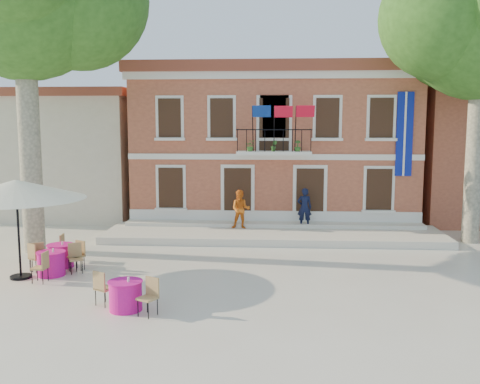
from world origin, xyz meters
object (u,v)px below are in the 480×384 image
object	(u,v)px
patio_umbrella	(16,190)
pedestrian_orange	(241,209)
cafe_table_2	(51,262)
cafe_table_0	(61,254)
cafe_table_1	(126,294)
pedestrian_navy	(304,208)

from	to	relation	value
patio_umbrella	pedestrian_orange	size ratio (longest dim) A/B	2.50
patio_umbrella	cafe_table_2	xyz separation A→B (m)	(0.85, 0.33, -2.34)
cafe_table_0	cafe_table_2	size ratio (longest dim) A/B	1.00
cafe_table_0	patio_umbrella	bearing A→B (deg)	-119.08
patio_umbrella	pedestrian_orange	world-z (taller)	patio_umbrella
cafe_table_0	cafe_table_1	bearing A→B (deg)	-49.97
pedestrian_orange	cafe_table_0	xyz separation A→B (m)	(-5.69, -5.42, -0.70)
pedestrian_orange	cafe_table_0	size ratio (longest dim) A/B	0.89
pedestrian_navy	pedestrian_orange	size ratio (longest dim) A/B	1.03
cafe_table_2	cafe_table_1	bearing A→B (deg)	-42.54
pedestrian_navy	cafe_table_2	xyz separation A→B (m)	(-8.32, -6.93, -0.72)
pedestrian_orange	cafe_table_2	size ratio (longest dim) A/B	0.89
patio_umbrella	cafe_table_0	distance (m)	2.79
pedestrian_orange	cafe_table_1	size ratio (longest dim) A/B	0.88
cafe_table_0	cafe_table_1	distance (m)	5.15
cafe_table_2	pedestrian_orange	bearing A→B (deg)	49.02
pedestrian_orange	cafe_table_1	distance (m)	9.69
cafe_table_0	cafe_table_1	size ratio (longest dim) A/B	0.99
patio_umbrella	cafe_table_1	world-z (taller)	patio_umbrella
pedestrian_navy	cafe_table_1	distance (m)	11.14
cafe_table_1	patio_umbrella	bearing A→B (deg)	147.14
pedestrian_navy	cafe_table_1	world-z (taller)	pedestrian_navy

